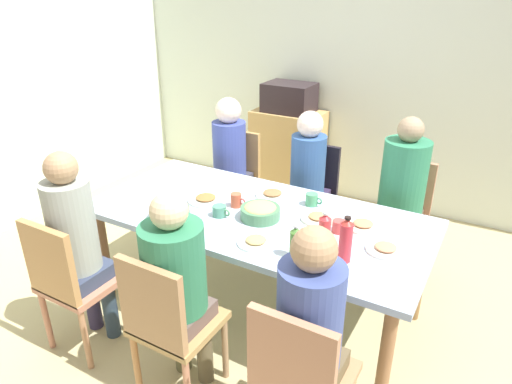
# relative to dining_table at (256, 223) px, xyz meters

# --- Properties ---
(ground_plane) EXTENTS (6.06, 6.06, 0.00)m
(ground_plane) POSITION_rel_dining_table_xyz_m (0.00, 0.00, -0.66)
(ground_plane) COLOR tan
(wall_back) EXTENTS (5.29, 0.12, 2.60)m
(wall_back) POSITION_rel_dining_table_xyz_m (0.00, 2.11, 0.64)
(wall_back) COLOR silver
(wall_back) RESTS_ON ground_plane
(dining_table) EXTENTS (2.18, 1.03, 0.72)m
(dining_table) POSITION_rel_dining_table_xyz_m (0.00, 0.00, 0.00)
(dining_table) COLOR #A8BCD4
(dining_table) RESTS_ON ground_plane
(chair_0) EXTENTS (0.40, 0.40, 0.90)m
(chair_0) POSITION_rel_dining_table_xyz_m (0.73, -0.89, -0.15)
(chair_0) COLOR #A57D55
(chair_0) RESTS_ON ground_plane
(person_0) EXTENTS (0.30, 0.30, 1.21)m
(person_0) POSITION_rel_dining_table_xyz_m (0.73, -0.80, 0.06)
(person_0) COLOR brown
(person_0) RESTS_ON ground_plane
(chair_1) EXTENTS (0.40, 0.40, 0.90)m
(chair_1) POSITION_rel_dining_table_xyz_m (-0.73, -0.89, -0.15)
(chair_1) COLOR #B5755B
(chair_1) RESTS_ON ground_plane
(person_1) EXTENTS (0.30, 0.30, 1.26)m
(person_1) POSITION_rel_dining_table_xyz_m (-0.73, -0.80, 0.08)
(person_1) COLOR #332D4D
(person_1) RESTS_ON ground_plane
(chair_2) EXTENTS (0.40, 0.40, 0.90)m
(chair_2) POSITION_rel_dining_table_xyz_m (0.00, -0.89, -0.15)
(chair_2) COLOR #AA8650
(chair_2) RESTS_ON ground_plane
(person_2) EXTENTS (0.32, 0.32, 1.19)m
(person_2) POSITION_rel_dining_table_xyz_m (0.00, -0.80, 0.06)
(person_2) COLOR brown
(person_2) RESTS_ON ground_plane
(chair_3) EXTENTS (0.40, 0.40, 0.90)m
(chair_3) POSITION_rel_dining_table_xyz_m (0.00, 0.89, -0.15)
(chair_3) COLOR black
(chair_3) RESTS_ON ground_plane
(person_3) EXTENTS (0.30, 0.30, 1.21)m
(person_3) POSITION_rel_dining_table_xyz_m (-0.00, 0.80, 0.06)
(person_3) COLOR #33384C
(person_3) RESTS_ON ground_plane
(chair_4) EXTENTS (0.40, 0.40, 0.90)m
(chair_4) POSITION_rel_dining_table_xyz_m (0.73, 0.89, -0.15)
(chair_4) COLOR tan
(chair_4) RESTS_ON ground_plane
(person_4) EXTENTS (0.32, 0.32, 1.26)m
(person_4) POSITION_rel_dining_table_xyz_m (0.73, 0.80, 0.10)
(person_4) COLOR brown
(person_4) RESTS_ON ground_plane
(chair_5) EXTENTS (0.40, 0.40, 0.90)m
(chair_5) POSITION_rel_dining_table_xyz_m (-0.73, 0.89, -0.15)
(chair_5) COLOR #AB8151
(chair_5) RESTS_ON ground_plane
(person_5) EXTENTS (0.30, 0.30, 1.23)m
(person_5) POSITION_rel_dining_table_xyz_m (-0.73, 0.80, 0.08)
(person_5) COLOR #364145
(person_5) RESTS_ON ground_plane
(plate_0) EXTENTS (0.22, 0.22, 0.04)m
(plate_0) POSITION_rel_dining_table_xyz_m (0.38, 0.12, 0.08)
(plate_0) COLOR beige
(plate_0) RESTS_ON dining_table
(plate_1) EXTENTS (0.21, 0.21, 0.04)m
(plate_1) POSITION_rel_dining_table_xyz_m (0.84, -0.04, 0.08)
(plate_1) COLOR silver
(plate_1) RESTS_ON dining_table
(plate_2) EXTENTS (0.21, 0.21, 0.04)m
(plate_2) POSITION_rel_dining_table_xyz_m (0.19, -0.33, 0.08)
(plate_2) COLOR white
(plate_2) RESTS_ON dining_table
(plate_3) EXTENTS (0.23, 0.23, 0.04)m
(plate_3) POSITION_rel_dining_table_xyz_m (-0.03, 0.28, 0.08)
(plate_3) COLOR silver
(plate_3) RESTS_ON dining_table
(plate_4) EXTENTS (0.24, 0.24, 0.04)m
(plate_4) POSITION_rel_dining_table_xyz_m (-0.39, -0.01, 0.08)
(plate_4) COLOR silver
(plate_4) RESTS_ON dining_table
(plate_5) EXTENTS (0.22, 0.22, 0.04)m
(plate_5) POSITION_rel_dining_table_xyz_m (0.65, 0.16, 0.08)
(plate_5) COLOR silver
(plate_5) RESTS_ON dining_table
(bowl_0) EXTENTS (0.25, 0.25, 0.09)m
(bowl_0) POSITION_rel_dining_table_xyz_m (-0.42, -0.34, 0.11)
(bowl_0) COLOR #557650
(bowl_0) RESTS_ON dining_table
(bowl_1) EXTENTS (0.25, 0.25, 0.10)m
(bowl_1) POSITION_rel_dining_table_xyz_m (0.06, -0.05, 0.11)
(bowl_1) COLOR #487C54
(bowl_1) RESTS_ON dining_table
(cup_0) EXTENTS (0.12, 0.09, 0.07)m
(cup_0) POSITION_rel_dining_table_xyz_m (-0.18, -0.15, 0.10)
(cup_0) COLOR #47836A
(cup_0) RESTS_ON dining_table
(cup_1) EXTENTS (0.12, 0.08, 0.08)m
(cup_1) POSITION_rel_dining_table_xyz_m (0.26, 0.29, 0.11)
(cup_1) COLOR #479463
(cup_1) RESTS_ON dining_table
(cup_2) EXTENTS (0.11, 0.07, 0.09)m
(cup_2) POSITION_rel_dining_table_xyz_m (-0.16, 0.02, 0.11)
(cup_2) COLOR #C95439
(cup_2) RESTS_ON dining_table
(cup_3) EXTENTS (0.11, 0.08, 0.08)m
(cup_3) POSITION_rel_dining_table_xyz_m (0.55, 0.03, 0.11)
(cup_3) COLOR #CB423F
(cup_3) RESTS_ON dining_table
(bottle_0) EXTENTS (0.06, 0.06, 0.19)m
(bottle_0) POSITION_rel_dining_table_xyz_m (0.44, -0.34, 0.16)
(bottle_0) COLOR #477D2F
(bottle_0) RESTS_ON dining_table
(bottle_1) EXTENTS (0.07, 0.07, 0.26)m
(bottle_1) POSITION_rel_dining_table_xyz_m (0.68, -0.24, 0.19)
(bottle_1) COLOR red
(bottle_1) RESTS_ON dining_table
(bottle_2) EXTENTS (0.07, 0.07, 0.21)m
(bottle_2) POSITION_rel_dining_table_xyz_m (0.53, -0.16, 0.17)
(bottle_2) COLOR #E13837
(bottle_2) RESTS_ON dining_table
(side_cabinet) EXTENTS (0.70, 0.44, 0.90)m
(side_cabinet) POSITION_rel_dining_table_xyz_m (-0.66, 1.81, -0.21)
(side_cabinet) COLOR tan
(side_cabinet) RESTS_ON ground_plane
(microwave) EXTENTS (0.48, 0.36, 0.28)m
(microwave) POSITION_rel_dining_table_xyz_m (-0.66, 1.81, 0.38)
(microwave) COLOR black
(microwave) RESTS_ON side_cabinet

